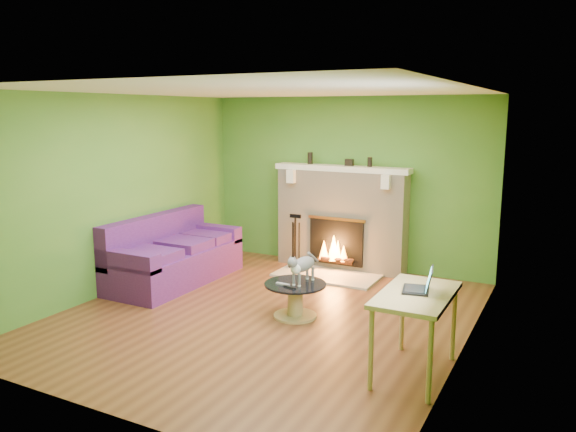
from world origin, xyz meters
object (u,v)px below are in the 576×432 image
coffee_table (295,297)px  desk (416,303)px  cat (303,268)px  sofa (172,256)px

coffee_table → desk: (1.62, -0.80, 0.45)m
desk → cat: 1.76m
sofa → desk: (3.81, -1.26, 0.32)m
coffee_table → cat: size_ratio=1.22×
sofa → cat: 2.32m
sofa → coffee_table: size_ratio=2.87×
desk → cat: cat is taller
sofa → cat: (2.27, -0.41, 0.23)m
sofa → cat: bearing=-10.2°
sofa → cat: size_ratio=3.51×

